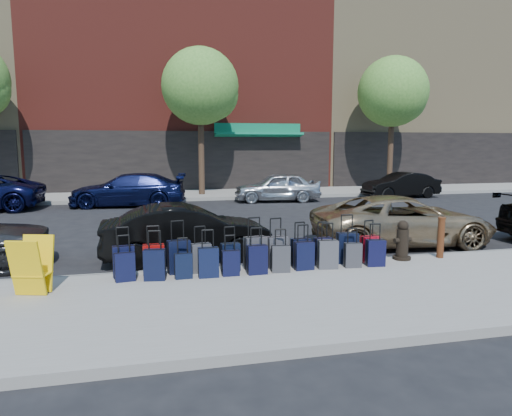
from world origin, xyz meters
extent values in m
plane|color=black|center=(0.00, 0.00, 0.00)|extent=(120.00, 120.00, 0.00)
cube|color=gray|center=(0.00, -6.50, 0.07)|extent=(60.00, 4.00, 0.15)
cube|color=gray|center=(0.00, 10.00, 0.07)|extent=(60.00, 4.00, 0.15)
cube|color=gray|center=(0.00, -4.48, 0.07)|extent=(60.00, 0.08, 0.15)
cube|color=gray|center=(0.00, 7.98, 0.07)|extent=(60.00, 0.08, 0.15)
cube|color=maroon|center=(0.00, 18.00, 10.00)|extent=(17.00, 12.00, 20.00)
cube|color=black|center=(0.00, 11.95, 1.70)|extent=(16.66, 0.15, 3.40)
cube|color=#0C6C49|center=(4.00, 11.60, 3.20)|extent=(5.00, 0.91, 0.27)
cube|color=#0C6C49|center=(4.00, 11.90, 3.55)|extent=(5.00, 0.10, 0.60)
cube|color=#9E8961|center=(16.00, 18.00, 9.00)|extent=(15.00, 12.00, 18.00)
cube|color=black|center=(16.00, 11.95, 1.70)|extent=(14.70, 0.15, 3.40)
cylinder|color=black|center=(0.50, 9.50, 2.55)|extent=(0.30, 0.30, 4.80)
sphere|color=#3F7D29|center=(0.50, 9.50, 5.52)|extent=(3.80, 3.80, 3.80)
sphere|color=#3F7D29|center=(1.10, 9.50, 5.14)|extent=(2.58, 2.58, 2.58)
cylinder|color=black|center=(11.00, 9.50, 2.55)|extent=(0.30, 0.30, 4.80)
sphere|color=#3F7D29|center=(11.00, 9.50, 5.52)|extent=(3.80, 3.80, 3.80)
sphere|color=#3F7D29|center=(11.60, 9.50, 5.14)|extent=(2.58, 2.58, 2.58)
cube|color=black|center=(-2.56, -4.81, 0.45)|extent=(0.43, 0.27, 0.60)
cylinder|color=black|center=(-2.56, -4.81, 1.11)|extent=(0.23, 0.06, 0.03)
cube|color=#900B09|center=(-1.99, -4.82, 0.45)|extent=(0.41, 0.22, 0.61)
cylinder|color=black|center=(-1.99, -4.82, 1.11)|extent=(0.23, 0.03, 0.03)
cube|color=black|center=(-1.51, -4.76, 0.48)|extent=(0.47, 0.31, 0.65)
cylinder|color=black|center=(-1.51, -4.76, 1.18)|extent=(0.25, 0.07, 0.03)
cube|color=#3F4045|center=(-1.07, -4.80, 0.44)|extent=(0.41, 0.26, 0.58)
cylinder|color=black|center=(-1.07, -4.80, 1.06)|extent=(0.22, 0.06, 0.03)
cube|color=black|center=(-0.48, -4.82, 0.43)|extent=(0.39, 0.23, 0.56)
cylinder|color=black|center=(-0.48, -4.82, 1.03)|extent=(0.21, 0.05, 0.03)
cube|color=#39393E|center=(0.03, -4.81, 0.48)|extent=(0.48, 0.31, 0.66)
cylinder|color=black|center=(0.03, -4.81, 1.20)|extent=(0.25, 0.07, 0.03)
cube|color=#3D3C41|center=(0.50, -4.77, 0.47)|extent=(0.46, 0.30, 0.64)
cylinder|color=black|center=(0.50, -4.77, 1.17)|extent=(0.24, 0.07, 0.03)
cube|color=black|center=(1.02, -4.78, 0.44)|extent=(0.41, 0.27, 0.58)
cylinder|color=black|center=(1.02, -4.78, 1.07)|extent=(0.22, 0.07, 0.03)
cube|color=black|center=(1.53, -4.76, 0.43)|extent=(0.40, 0.25, 0.57)
cylinder|color=black|center=(1.53, -4.76, 1.04)|extent=(0.21, 0.06, 0.03)
cube|color=black|center=(2.07, -4.77, 0.48)|extent=(0.46, 0.29, 0.65)
cylinder|color=black|center=(2.07, -4.77, 1.18)|extent=(0.25, 0.06, 0.03)
cube|color=#A50A1A|center=(2.58, -4.83, 0.43)|extent=(0.41, 0.27, 0.57)
cylinder|color=black|center=(2.58, -4.83, 1.05)|extent=(0.21, 0.07, 0.03)
cube|color=black|center=(-2.52, -5.07, 0.42)|extent=(0.39, 0.26, 0.54)
cylinder|color=black|center=(-2.52, -5.07, 1.00)|extent=(0.21, 0.06, 0.03)
cube|color=black|center=(-1.98, -5.13, 0.44)|extent=(0.42, 0.28, 0.58)
cylinder|color=black|center=(-1.98, -5.13, 1.07)|extent=(0.22, 0.06, 0.03)
cube|color=black|center=(-1.45, -5.15, 0.39)|extent=(0.34, 0.21, 0.48)
cylinder|color=black|center=(-1.45, -5.15, 0.92)|extent=(0.19, 0.04, 0.03)
cube|color=black|center=(-0.97, -5.17, 0.43)|extent=(0.39, 0.23, 0.57)
cylinder|color=black|center=(-0.97, -5.17, 1.05)|extent=(0.22, 0.04, 0.03)
cube|color=black|center=(-0.54, -5.16, 0.40)|extent=(0.34, 0.20, 0.49)
cylinder|color=black|center=(-0.54, -5.16, 0.93)|extent=(0.19, 0.03, 0.03)
cube|color=black|center=(-0.01, -5.17, 0.43)|extent=(0.39, 0.24, 0.57)
cylinder|color=black|center=(-0.01, -5.17, 1.05)|extent=(0.22, 0.04, 0.03)
cube|color=#323337|center=(0.48, -5.14, 0.42)|extent=(0.39, 0.26, 0.54)
cylinder|color=black|center=(0.48, -5.14, 1.00)|extent=(0.21, 0.06, 0.03)
cube|color=black|center=(0.99, -5.07, 0.44)|extent=(0.40, 0.25, 0.57)
cylinder|color=black|center=(0.99, -5.07, 1.06)|extent=(0.22, 0.04, 0.03)
cube|color=#3F3E44|center=(1.49, -5.11, 0.44)|extent=(0.42, 0.27, 0.59)
cylinder|color=black|center=(1.49, -5.11, 1.08)|extent=(0.22, 0.06, 0.03)
cube|color=#323237|center=(2.04, -5.13, 0.40)|extent=(0.37, 0.24, 0.51)
cylinder|color=black|center=(2.04, -5.13, 0.95)|extent=(0.19, 0.05, 0.03)
cube|color=black|center=(2.54, -5.15, 0.43)|extent=(0.40, 0.26, 0.55)
cylinder|color=black|center=(2.54, -5.15, 1.03)|extent=(0.21, 0.06, 0.03)
cylinder|color=black|center=(3.39, -4.77, 0.18)|extent=(0.39, 0.39, 0.07)
cylinder|color=black|center=(3.39, -4.77, 0.52)|extent=(0.26, 0.26, 0.61)
sphere|color=black|center=(3.39, -4.77, 0.91)|extent=(0.24, 0.24, 0.24)
cylinder|color=black|center=(3.39, -4.77, 0.59)|extent=(0.45, 0.19, 0.11)
cylinder|color=#38190C|center=(4.31, -4.83, 0.60)|extent=(0.15, 0.15, 0.90)
cylinder|color=#38190C|center=(4.31, -4.83, 1.05)|extent=(0.17, 0.17, 0.04)
cube|color=yellow|center=(-4.06, -5.67, 0.64)|extent=(0.59, 0.39, 0.98)
cube|color=yellow|center=(-3.96, -5.33, 0.64)|extent=(0.59, 0.39, 0.98)
cube|color=yellow|center=(-4.01, -5.50, 0.50)|extent=(0.62, 0.49, 0.02)
imported|color=black|center=(-1.22, -3.14, 0.65)|extent=(3.98, 1.55, 1.29)
imported|color=tan|center=(4.51, -2.85, 0.66)|extent=(4.92, 2.54, 1.32)
imported|color=#0C1238|center=(-3.00, 6.76, 0.72)|extent=(5.13, 2.57, 1.43)
imported|color=silver|center=(3.77, 6.91, 0.68)|extent=(4.16, 2.04, 1.37)
imported|color=black|center=(10.28, 7.04, 0.63)|extent=(3.92, 1.54, 1.27)
camera|label=1|loc=(-1.99, -13.68, 2.69)|focal=32.00mm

